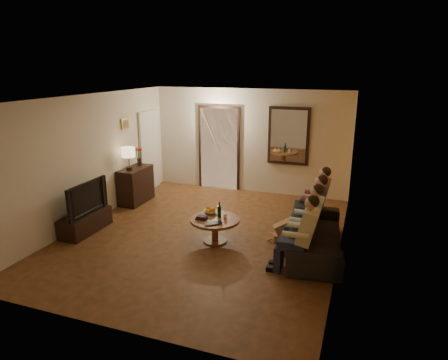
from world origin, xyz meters
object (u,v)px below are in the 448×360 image
(table_lamp, at_px, (129,159))
(person_b, at_px, (309,224))
(person_c, at_px, (313,212))
(coffee_table, at_px, (215,230))
(tv, at_px, (83,198))
(wine_bottle, at_px, (219,209))
(dresser, at_px, (136,185))
(sofa, at_px, (316,233))
(person_d, at_px, (318,202))
(dog, at_px, (287,227))
(person_a, at_px, (303,238))
(laptop, at_px, (215,224))
(tv_stand, at_px, (85,222))
(bowl, at_px, (210,212))

(table_lamp, distance_m, person_b, 4.45)
(person_c, distance_m, coffee_table, 1.82)
(tv, bearing_deg, wine_bottle, -78.68)
(dresser, relative_size, sofa, 0.43)
(person_b, distance_m, wine_bottle, 1.65)
(person_d, bearing_deg, person_b, -90.00)
(dog, bearing_deg, person_a, -91.56)
(tv, xyz_separation_m, person_c, (4.24, 0.98, -0.10))
(person_d, distance_m, laptop, 2.15)
(dresser, distance_m, sofa, 4.50)
(person_c, bearing_deg, coffee_table, -161.77)
(tv_stand, bearing_deg, dresser, 90.00)
(tv_stand, relative_size, dog, 2.02)
(person_d, relative_size, wine_bottle, 3.87)
(person_b, bearing_deg, laptop, -171.54)
(dresser, distance_m, person_b, 4.50)
(person_c, relative_size, coffee_table, 1.33)
(coffee_table, xyz_separation_m, laptop, (0.10, -0.28, 0.24))
(person_c, bearing_deg, tv_stand, -167.02)
(dresser, bearing_deg, tv, -90.00)
(sofa, relative_size, bowl, 8.49)
(coffee_table, distance_m, laptop, 0.38)
(table_lamp, xyz_separation_m, person_d, (4.24, -0.06, -0.51))
(table_lamp, height_order, dog, table_lamp)
(tv, distance_m, person_a, 4.25)
(table_lamp, relative_size, tv_stand, 0.48)
(table_lamp, bearing_deg, wine_bottle, -23.19)
(tv, distance_m, laptop, 2.67)
(person_c, relative_size, bowl, 4.63)
(tv_stand, relative_size, tv, 1.01)
(wine_bottle, relative_size, laptop, 0.94)
(tv_stand, height_order, wine_bottle, wine_bottle)
(bowl, bearing_deg, tv_stand, -164.88)
(table_lamp, bearing_deg, dog, -11.34)
(sofa, height_order, person_a, person_a)
(bowl, height_order, wine_bottle, wine_bottle)
(person_d, relative_size, coffee_table, 1.33)
(tv_stand, height_order, tv, tv)
(person_b, xyz_separation_m, coffee_table, (-1.69, 0.04, -0.38))
(dresser, xyz_separation_m, table_lamp, (0.00, -0.22, 0.69))
(dresser, xyz_separation_m, tv, (0.00, -1.86, 0.28))
(table_lamp, distance_m, tv, 1.69)
(dog, distance_m, laptop, 1.37)
(dresser, height_order, table_lamp, table_lamp)
(coffee_table, bearing_deg, person_d, 34.39)
(person_c, xyz_separation_m, person_d, (0.00, 0.60, 0.00))
(sofa, height_order, coffee_table, sofa)
(bowl, relative_size, wine_bottle, 0.84)
(tv, height_order, person_b, person_b)
(sofa, height_order, person_c, person_c)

